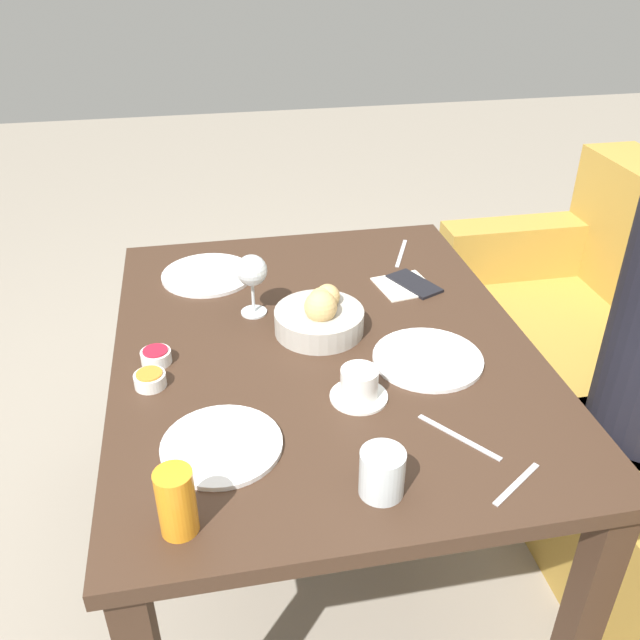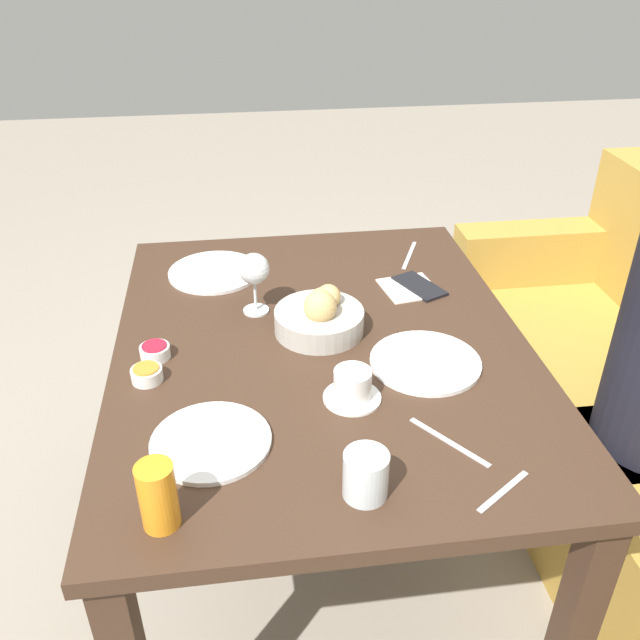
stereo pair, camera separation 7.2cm
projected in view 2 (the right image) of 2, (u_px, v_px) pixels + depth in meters
ground_plane at (321, 556)px, 1.94m from camera, size 10.00×10.00×0.00m
dining_table at (322, 377)px, 1.61m from camera, size 1.20×0.95×0.74m
bread_basket at (321, 316)px, 1.58m from camera, size 0.21×0.21×0.12m
plate_near_left at (214, 272)px, 1.85m from camera, size 0.25×0.25×0.01m
plate_near_right at (211, 441)px, 1.26m from camera, size 0.23×0.23×0.01m
plate_far_center at (425, 362)px, 1.48m from camera, size 0.24×0.24×0.01m
juice_glass at (158, 496)px, 1.07m from camera, size 0.06×0.06×0.12m
water_tumbler at (366, 475)px, 1.13m from camera, size 0.08×0.08×0.09m
wine_glass at (254, 271)px, 1.62m from camera, size 0.08×0.08×0.16m
coffee_cup at (352, 387)px, 1.36m from camera, size 0.12×0.12×0.07m
jam_bowl_berry at (155, 351)px, 1.50m from camera, size 0.07×0.07×0.03m
jam_bowl_honey at (147, 374)px, 1.43m from camera, size 0.07×0.07×0.03m
fork_silver at (409, 255)px, 1.95m from camera, size 0.17×0.08×0.00m
knife_silver at (449, 442)px, 1.27m from camera, size 0.15×0.12×0.00m
spoon_coffee at (503, 491)px, 1.16m from camera, size 0.09×0.12×0.00m
napkin at (409, 288)px, 1.78m from camera, size 0.16×0.16×0.00m
cell_phone at (419, 286)px, 1.78m from camera, size 0.17×0.13×0.01m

